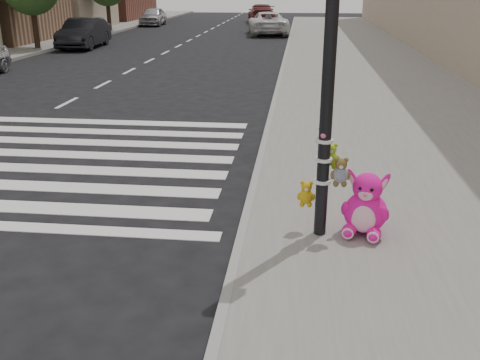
% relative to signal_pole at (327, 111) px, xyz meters
% --- Properties ---
extents(ground, '(120.00, 120.00, 0.00)m').
position_rel_signal_pole_xyz_m(ground, '(-2.61, -1.81, -1.83)').
color(ground, black).
rests_on(ground, ground).
extents(sidewalk_near, '(7.00, 80.00, 0.14)m').
position_rel_signal_pole_xyz_m(sidewalk_near, '(2.39, 8.19, -1.76)').
color(sidewalk_near, slate).
rests_on(sidewalk_near, ground).
extents(curb_edge, '(0.12, 80.00, 0.15)m').
position_rel_signal_pole_xyz_m(curb_edge, '(-1.06, 8.19, -1.76)').
color(curb_edge, gray).
rests_on(curb_edge, ground).
extents(signal_pole, '(0.68, 0.48, 4.00)m').
position_rel_signal_pole_xyz_m(signal_pole, '(0.00, 0.00, 0.00)').
color(signal_pole, black).
rests_on(signal_pole, sidewalk_near).
extents(pink_bunny, '(0.69, 0.76, 0.90)m').
position_rel_signal_pole_xyz_m(pink_bunny, '(0.58, 0.07, -1.32)').
color(pink_bunny, '#FF15A3').
rests_on(pink_bunny, sidewalk_near).
extents(red_teddy, '(0.14, 0.10, 0.20)m').
position_rel_signal_pole_xyz_m(red_teddy, '(0.46, 0.59, -1.59)').
color(red_teddy, red).
rests_on(red_teddy, sidewalk_near).
extents(car_dark_far, '(1.89, 4.76, 1.54)m').
position_rel_signal_pole_xyz_m(car_dark_far, '(-11.92, 21.76, -1.06)').
color(car_dark_far, black).
rests_on(car_dark_far, ground).
extents(car_white_near, '(3.15, 5.65, 1.49)m').
position_rel_signal_pole_xyz_m(car_white_near, '(-2.61, 30.58, -1.08)').
color(car_white_near, silver).
rests_on(car_white_near, ground).
extents(car_maroon_near, '(2.82, 5.58, 1.55)m').
position_rel_signal_pole_xyz_m(car_maroon_near, '(-3.89, 41.95, -1.05)').
color(car_maroon_near, '#5B1A1A').
rests_on(car_maroon_near, ground).
extents(car_silver_deep, '(1.97, 4.37, 1.46)m').
position_rel_signal_pole_xyz_m(car_silver_deep, '(-12.41, 37.66, -1.10)').
color(car_silver_deep, '#B7B6BC').
rests_on(car_silver_deep, ground).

